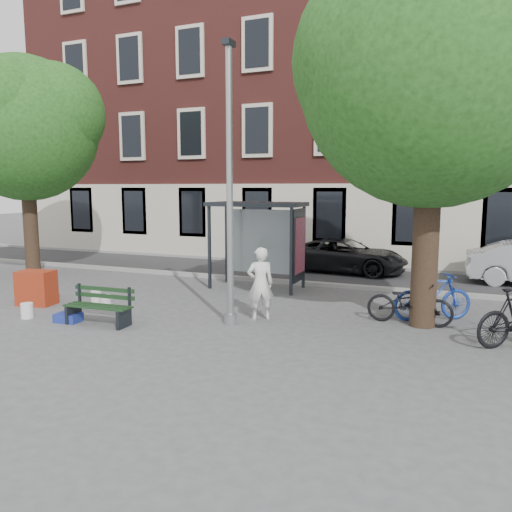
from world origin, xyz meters
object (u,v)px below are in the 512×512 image
at_px(bus_shelter, 270,226).
at_px(car_dark, 346,256).
at_px(notice_sign, 426,250).
at_px(bike_a, 409,303).
at_px(bench, 99,308).
at_px(painter, 260,284).
at_px(bike_b, 433,296).
at_px(lamppost, 230,200).
at_px(red_stand, 36,288).

xyz_separation_m(bus_shelter, car_dark, (1.50, 3.78, -1.31)).
bearing_deg(notice_sign, bike_a, -74.51).
relative_size(bench, notice_sign, 0.79).
bearing_deg(car_dark, bike_a, -150.84).
bearing_deg(painter, bench, -3.97).
xyz_separation_m(bike_b, notice_sign, (-0.25, 1.08, 0.93)).
bearing_deg(bus_shelter, bike_a, -30.88).
distance_m(bus_shelter, bike_b, 5.38).
bearing_deg(painter, notice_sign, -176.96).
relative_size(bike_a, notice_sign, 0.92).
distance_m(bench, car_dark, 9.71).
bearing_deg(lamppost, bench, -157.53).
bearing_deg(car_dark, bus_shelter, 163.58).
bearing_deg(bus_shelter, lamppost, -81.57).
relative_size(bike_b, notice_sign, 0.92).
bearing_deg(bike_a, notice_sign, -4.74).
distance_m(car_dark, red_stand, 10.33).
height_order(bike_b, red_stand, bike_b).
bearing_deg(bench, painter, 26.35).
bearing_deg(bike_b, bike_a, 109.50).
bearing_deg(red_stand, painter, 8.17).
bearing_deg(bench, car_dark, 65.62).
bearing_deg(bike_b, red_stand, 73.55).
xyz_separation_m(car_dark, notice_sign, (3.03, -4.75, 0.89)).
height_order(bike_a, bike_b, bike_b).
bearing_deg(bench, bike_a, 19.80).
bearing_deg(bench, red_stand, 159.55).
xyz_separation_m(bike_a, car_dark, (-2.83, 6.36, 0.11)).
relative_size(lamppost, bike_a, 3.25).
xyz_separation_m(painter, notice_sign, (3.46, 2.50, 0.65)).
bearing_deg(bike_b, notice_sign, -16.46).
bearing_deg(bench, lamppost, 19.93).
height_order(bus_shelter, red_stand, bus_shelter).
xyz_separation_m(bench, car_dark, (3.61, 9.01, 0.23)).
relative_size(bench, bike_a, 0.85).
relative_size(lamppost, painter, 3.59).
relative_size(bike_a, car_dark, 0.43).
distance_m(painter, bike_a, 3.39).
relative_size(bench, red_stand, 1.78).
bearing_deg(bike_b, car_dark, -0.26).
relative_size(painter, bike_a, 0.90).
bearing_deg(notice_sign, bus_shelter, -169.26).
relative_size(bench, car_dark, 0.37).
distance_m(lamppost, bench, 3.81).
height_order(lamppost, car_dark, lamppost).
distance_m(painter, red_stand, 6.05).
relative_size(painter, bike_b, 0.90).
xyz_separation_m(bus_shelter, bike_a, (4.32, -2.59, -1.42)).
relative_size(bus_shelter, painter, 1.68).
relative_size(painter, bench, 1.06).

